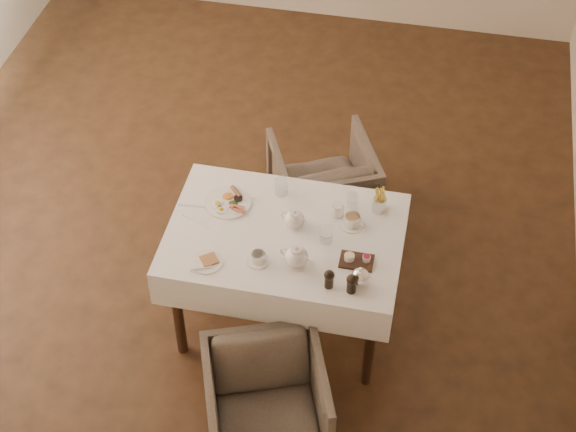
# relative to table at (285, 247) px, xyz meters

# --- Properties ---
(table) EXTENTS (1.28, 0.88, 0.75)m
(table) POSITION_rel_table_xyz_m (0.00, 0.00, 0.00)
(table) COLOR black
(table) RESTS_ON ground
(armchair_near) EXTENTS (0.79, 0.80, 0.57)m
(armchair_near) POSITION_rel_table_xyz_m (0.06, -0.77, -0.35)
(armchair_near) COLOR #494035
(armchair_near) RESTS_ON ground
(armchair_far) EXTENTS (0.83, 0.84, 0.58)m
(armchair_far) POSITION_rel_table_xyz_m (0.06, 0.92, -0.35)
(armchair_far) COLOR #494035
(armchair_far) RESTS_ON ground
(breakfast_plate) EXTENTS (0.26, 0.26, 0.03)m
(breakfast_plate) POSITION_rel_table_xyz_m (-0.36, 0.16, 0.13)
(breakfast_plate) COLOR white
(breakfast_plate) RESTS_ON table
(side_plate) EXTENTS (0.18, 0.17, 0.02)m
(side_plate) POSITION_rel_table_xyz_m (-0.36, -0.30, 0.12)
(side_plate) COLOR white
(side_plate) RESTS_ON table
(teapot_centre) EXTENTS (0.17, 0.14, 0.12)m
(teapot_centre) POSITION_rel_table_xyz_m (0.04, 0.06, 0.18)
(teapot_centre) COLOR white
(teapot_centre) RESTS_ON table
(teapot_front) EXTENTS (0.20, 0.17, 0.14)m
(teapot_front) POSITION_rel_table_xyz_m (0.11, -0.21, 0.19)
(teapot_front) COLOR white
(teapot_front) RESTS_ON table
(creamer) EXTENTS (0.09, 0.09, 0.08)m
(creamer) POSITION_rel_table_xyz_m (0.26, 0.19, 0.16)
(creamer) COLOR white
(creamer) RESTS_ON table
(teacup_near) EXTENTS (0.12, 0.12, 0.06)m
(teacup_near) POSITION_rel_table_xyz_m (-0.09, -0.23, 0.14)
(teacup_near) COLOR white
(teacup_near) RESTS_ON table
(teacup_far) EXTENTS (0.14, 0.14, 0.07)m
(teacup_far) POSITION_rel_table_xyz_m (0.35, 0.13, 0.15)
(teacup_far) COLOR white
(teacup_far) RESTS_ON table
(glass_left) EXTENTS (0.10, 0.10, 0.10)m
(glass_left) POSITION_rel_table_xyz_m (-0.08, 0.30, 0.17)
(glass_left) COLOR silver
(glass_left) RESTS_ON table
(glass_mid) EXTENTS (0.08, 0.08, 0.10)m
(glass_mid) POSITION_rel_table_xyz_m (0.23, -0.01, 0.17)
(glass_mid) COLOR silver
(glass_mid) RESTS_ON table
(glass_right) EXTENTS (0.08, 0.08, 0.09)m
(glass_right) POSITION_rel_table_xyz_m (0.32, 0.28, 0.16)
(glass_right) COLOR silver
(glass_right) RESTS_ON table
(condiment_board) EXTENTS (0.18, 0.12, 0.05)m
(condiment_board) POSITION_rel_table_xyz_m (0.41, -0.13, 0.13)
(condiment_board) COLOR black
(condiment_board) RESTS_ON table
(pepper_mill_left) EXTENTS (0.07, 0.07, 0.11)m
(pepper_mill_left) POSITION_rel_table_xyz_m (0.30, -0.32, 0.17)
(pepper_mill_left) COLOR black
(pepper_mill_left) RESTS_ON table
(pepper_mill_right) EXTENTS (0.07, 0.07, 0.12)m
(pepper_mill_right) POSITION_rel_table_xyz_m (0.41, -0.33, 0.18)
(pepper_mill_right) COLOR black
(pepper_mill_right) RESTS_ON table
(silver_pot) EXTENTS (0.12, 0.10, 0.12)m
(silver_pot) POSITION_rel_table_xyz_m (0.45, -0.27, 0.18)
(silver_pot) COLOR white
(silver_pot) RESTS_ON table
(fries_cup) EXTENTS (0.08, 0.08, 0.16)m
(fries_cup) POSITION_rel_table_xyz_m (0.48, 0.28, 0.19)
(fries_cup) COLOR silver
(fries_cup) RESTS_ON table
(cutlery_fork) EXTENTS (0.20, 0.03, 0.00)m
(cutlery_fork) POSITION_rel_table_xyz_m (-0.53, 0.10, 0.12)
(cutlery_fork) COLOR silver
(cutlery_fork) RESTS_ON table
(cutlery_knife) EXTENTS (0.19, 0.09, 0.00)m
(cutlery_knife) POSITION_rel_table_xyz_m (-0.49, -0.02, 0.12)
(cutlery_knife) COLOR silver
(cutlery_knife) RESTS_ON table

